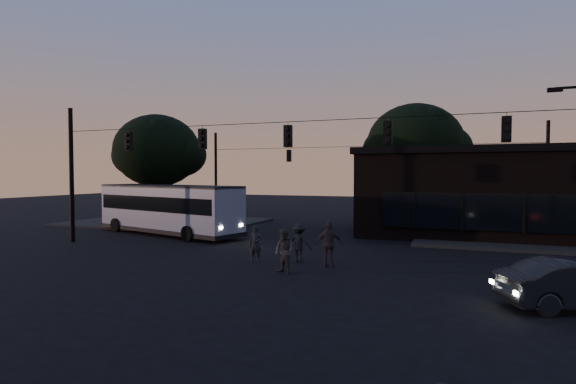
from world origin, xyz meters
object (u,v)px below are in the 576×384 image
(bus, at_px, (168,207))
(pedestrian_d, at_px, (299,243))
(pedestrian_b, at_px, (284,251))
(pedestrian_c, at_px, (329,244))
(building, at_px, (487,192))
(pedestrian_a, at_px, (255,244))

(bus, distance_m, pedestrian_d, 12.05)
(pedestrian_b, xyz_separation_m, pedestrian_c, (1.28, 1.83, 0.08))
(building, height_order, pedestrian_c, building)
(pedestrian_b, bearing_deg, bus, 171.68)
(pedestrian_c, xyz_separation_m, pedestrian_d, (-1.49, 0.51, -0.10))
(pedestrian_c, bearing_deg, pedestrian_b, 45.02)
(pedestrian_a, relative_size, pedestrian_d, 0.95)
(bus, distance_m, pedestrian_a, 10.90)
(pedestrian_a, xyz_separation_m, pedestrian_d, (1.77, 0.71, 0.04))
(building, height_order, pedestrian_a, building)
(pedestrian_a, distance_m, pedestrian_d, 1.90)
(bus, height_order, pedestrian_b, bus)
(building, relative_size, bus, 1.35)
(pedestrian_a, height_order, pedestrian_b, pedestrian_b)
(building, relative_size, pedestrian_b, 8.89)
(building, height_order, pedestrian_b, building)
(pedestrian_a, bearing_deg, pedestrian_c, -2.90)
(pedestrian_d, bearing_deg, pedestrian_c, 160.74)
(bus, relative_size, pedestrian_d, 6.77)
(pedestrian_c, bearing_deg, pedestrian_d, -28.88)
(bus, distance_m, pedestrian_b, 13.44)
(pedestrian_b, height_order, pedestrian_c, pedestrian_c)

